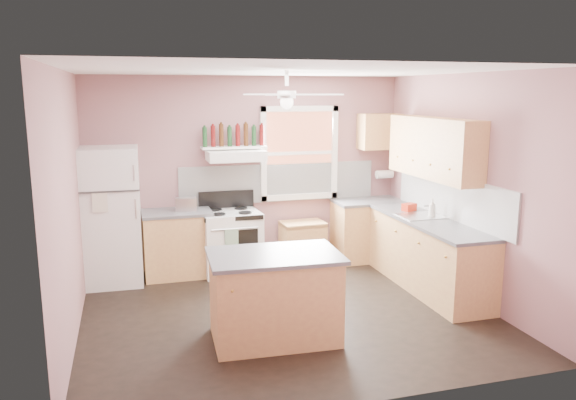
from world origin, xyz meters
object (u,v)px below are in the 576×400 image
object	(u,v)px
cart	(303,243)
refrigerator	(110,216)
island	(275,298)
stove	(231,242)
toaster	(186,204)

from	to	relation	value
cart	refrigerator	bearing A→B (deg)	179.83
island	stove	bearing A→B (deg)	93.76
refrigerator	cart	world-z (taller)	refrigerator
refrigerator	toaster	size ratio (longest dim) A/B	6.39
refrigerator	toaster	xyz separation A→B (m)	(0.97, 0.03, 0.10)
refrigerator	toaster	bearing A→B (deg)	3.39
stove	island	world-z (taller)	same
stove	island	distance (m)	2.25
stove	toaster	bearing A→B (deg)	173.21
stove	refrigerator	bearing A→B (deg)	176.65
refrigerator	stove	size ratio (longest dim) A/B	2.08
cart	toaster	bearing A→B (deg)	-179.80
refrigerator	cart	bearing A→B (deg)	4.02
refrigerator	island	size ratio (longest dim) A/B	1.45
toaster	stove	bearing A→B (deg)	0.96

